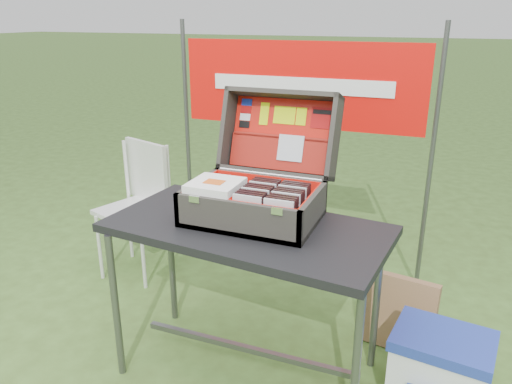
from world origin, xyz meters
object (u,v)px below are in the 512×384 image
at_px(table, 247,300).
at_px(suitcase, 258,161).
at_px(cooler, 439,371).
at_px(chair, 133,212).
at_px(cardboard_box, 398,313).

bearing_deg(table, suitcase, 94.23).
xyz_separation_m(cooler, chair, (-2.04, 0.58, 0.26)).
xyz_separation_m(suitcase, cooler, (0.91, -0.04, -0.89)).
bearing_deg(cooler, cardboard_box, 128.59).
relative_size(cooler, cardboard_box, 1.04).
xyz_separation_m(suitcase, chair, (-1.13, 0.54, -0.63)).
relative_size(chair, cardboard_box, 2.19).
bearing_deg(suitcase, chair, 154.46).
distance_m(suitcase, cooler, 1.27).
relative_size(table, cooler, 3.01).
bearing_deg(table, cooler, 11.53).
height_order(cooler, cardboard_box, cardboard_box).
height_order(suitcase, chair, suitcase).
distance_m(chair, cardboard_box, 1.83).
relative_size(suitcase, chair, 0.67).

